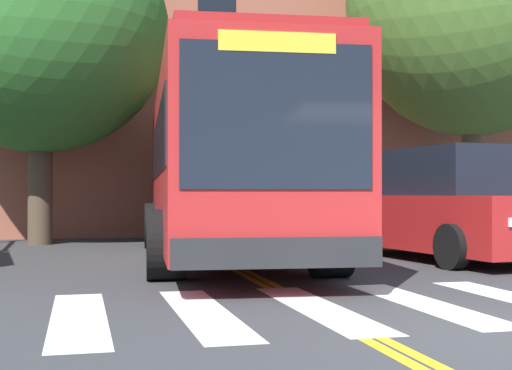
# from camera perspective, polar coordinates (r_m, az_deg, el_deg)

# --- Properties ---
(crosswalk) EXTENTS (17.11, 3.60, 0.01)m
(crosswalk) POSITION_cam_1_polar(r_m,az_deg,el_deg) (8.73, 17.01, -8.88)
(crosswalk) COLOR white
(crosswalk) RESTS_ON ground
(lane_line_yellow_inner) EXTENTS (0.12, 36.00, 0.01)m
(lane_line_yellow_inner) POSITION_cam_1_polar(r_m,az_deg,el_deg) (21.64, -6.98, -4.00)
(lane_line_yellow_inner) COLOR gold
(lane_line_yellow_inner) RESTS_ON ground
(lane_line_yellow_outer) EXTENTS (0.12, 36.00, 0.01)m
(lane_line_yellow_outer) POSITION_cam_1_polar(r_m,az_deg,el_deg) (21.65, -6.56, -3.99)
(lane_line_yellow_outer) COLOR gold
(lane_line_yellow_outer) RESTS_ON ground
(city_bus) EXTENTS (3.56, 11.74, 3.42)m
(city_bus) POSITION_cam_1_polar(r_m,az_deg,el_deg) (14.06, -2.72, 1.71)
(city_bus) COLOR #B22323
(city_bus) RESTS_ON ground
(car_red_far_lane) EXTENTS (2.73, 5.39, 2.10)m
(car_red_far_lane) POSITION_cam_1_polar(r_m,az_deg,el_deg) (14.02, 14.91, -1.69)
(car_red_far_lane) COLOR #AD1E1E
(car_red_far_lane) RESTS_ON ground
(street_tree_curbside_large) EXTENTS (7.92, 7.63, 10.16)m
(street_tree_curbside_large) POSITION_cam_1_polar(r_m,az_deg,el_deg) (20.93, 16.81, 13.80)
(street_tree_curbside_large) COLOR brown
(street_tree_curbside_large) RESTS_ON ground
(street_tree_curbside_small) EXTENTS (8.85, 8.83, 8.28)m
(street_tree_curbside_small) POSITION_cam_1_polar(r_m,az_deg,el_deg) (18.74, -16.84, 11.67)
(street_tree_curbside_small) COLOR #4C3D2D
(street_tree_curbside_small) RESTS_ON ground
(building_facade) EXTENTS (33.75, 7.79, 8.95)m
(building_facade) POSITION_cam_1_polar(r_m,az_deg,el_deg) (24.70, -4.72, 6.82)
(building_facade) COLOR #9E5642
(building_facade) RESTS_ON ground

